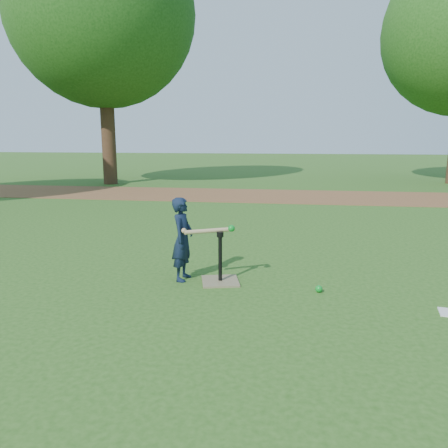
# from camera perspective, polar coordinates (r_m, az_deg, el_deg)

# --- Properties ---
(ground) EXTENTS (80.00, 80.00, 0.00)m
(ground) POSITION_cam_1_polar(r_m,az_deg,el_deg) (5.55, 2.65, -6.62)
(ground) COLOR #285116
(ground) RESTS_ON ground
(dirt_strip) EXTENTS (24.00, 3.00, 0.01)m
(dirt_strip) POSITION_cam_1_polar(r_m,az_deg,el_deg) (12.87, 6.17, 3.69)
(dirt_strip) COLOR brown
(dirt_strip) RESTS_ON ground
(child) EXTENTS (0.27, 0.39, 1.01)m
(child) POSITION_cam_1_polar(r_m,az_deg,el_deg) (5.25, -5.42, -1.98)
(child) COLOR #101C32
(child) RESTS_ON ground
(wiffle_ball_ground) EXTENTS (0.08, 0.08, 0.08)m
(wiffle_ball_ground) POSITION_cam_1_polar(r_m,az_deg,el_deg) (5.04, 12.28, -8.27)
(wiffle_ball_ground) COLOR #0C8923
(wiffle_ball_ground) RESTS_ON ground
(batting_tee) EXTENTS (0.52, 0.52, 0.61)m
(batting_tee) POSITION_cam_1_polar(r_m,az_deg,el_deg) (5.23, -0.50, -6.45)
(batting_tee) COLOR #7C6E4E
(batting_tee) RESTS_ON ground
(swing_action) EXTENTS (0.63, 0.33, 0.11)m
(swing_action) POSITION_cam_1_polar(r_m,az_deg,el_deg) (5.09, -1.64, -0.82)
(swing_action) COLOR tan
(swing_action) RESTS_ON ground
(tree_left) EXTENTS (6.40, 6.40, 9.08)m
(tree_left) POSITION_cam_1_polar(r_m,az_deg,el_deg) (17.10, -15.63, 25.03)
(tree_left) COLOR #382316
(tree_left) RESTS_ON ground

